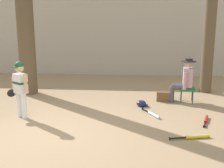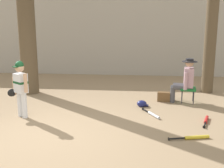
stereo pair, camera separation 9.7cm
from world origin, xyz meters
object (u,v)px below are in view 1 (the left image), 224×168
object	(u,v)px
folding_stool	(187,89)
young_ballplayer	(20,86)
handbag_beside_stool	(163,96)
bat_aluminum_silver	(152,114)
tree_behind_spectator	(210,25)
tree_near_player	(24,13)
bat_red_barrel	(206,120)
seated_spectator	(184,79)
bat_yellow_trainer	(194,137)
batting_helmet_navy	(141,104)

from	to	relation	value
folding_stool	young_ballplayer	bearing A→B (deg)	-157.99
handbag_beside_stool	bat_aluminum_silver	xyz separation A→B (m)	(-0.35, -1.28, -0.10)
tree_behind_spectator	young_ballplayer	size ratio (longest dim) A/B	3.54
folding_stool	handbag_beside_stool	world-z (taller)	folding_stool
tree_near_player	bat_aluminum_silver	bearing A→B (deg)	-26.42
young_ballplayer	bat_red_barrel	size ratio (longest dim) A/B	1.88
handbag_beside_stool	seated_spectator	bearing A→B (deg)	-2.88
folding_stool	seated_spectator	bearing A→B (deg)	172.82
folding_stool	bat_yellow_trainer	world-z (taller)	folding_stool
batting_helmet_navy	bat_red_barrel	bearing A→B (deg)	-36.08
folding_stool	bat_yellow_trainer	size ratio (longest dim) A/B	0.57
tree_behind_spectator	bat_yellow_trainer	world-z (taller)	tree_behind_spectator
folding_stool	batting_helmet_navy	world-z (taller)	folding_stool
bat_aluminum_silver	batting_helmet_navy	world-z (taller)	batting_helmet_navy
tree_near_player	handbag_beside_stool	size ratio (longest dim) A/B	16.50
tree_behind_spectator	young_ballplayer	world-z (taller)	tree_behind_spectator
tree_near_player	bat_aluminum_silver	size ratio (longest dim) A/B	8.13
seated_spectator	batting_helmet_navy	bearing A→B (deg)	-155.15
tree_behind_spectator	young_ballplayer	xyz separation A→B (m)	(-4.78, -2.85, -1.32)
folding_stool	bat_red_barrel	bearing A→B (deg)	-83.85
tree_behind_spectator	folding_stool	distance (m)	2.24
handbag_beside_stool	bat_yellow_trainer	bearing A→B (deg)	-81.93
seated_spectator	batting_helmet_navy	distance (m)	1.38
bat_aluminum_silver	tree_near_player	bearing A→B (deg)	153.58
tree_near_player	bat_yellow_trainer	size ratio (longest dim) A/B	7.12
young_ballplayer	seated_spectator	world-z (taller)	young_ballplayer
folding_stool	bat_aluminum_silver	distance (m)	1.62
tree_behind_spectator	bat_yellow_trainer	xyz separation A→B (m)	(-1.06, -3.75, -2.03)
bat_aluminum_silver	tree_behind_spectator	bearing A→B (deg)	54.30
bat_aluminum_silver	bat_yellow_trainer	world-z (taller)	same
tree_near_player	young_ballplayer	size ratio (longest dim) A/B	4.30
bat_red_barrel	batting_helmet_navy	bearing A→B (deg)	143.92
young_ballplayer	seated_spectator	xyz separation A→B (m)	(3.90, 1.63, -0.10)
young_ballplayer	bat_yellow_trainer	xyz separation A→B (m)	(3.73, -0.91, -0.71)
tree_behind_spectator	young_ballplayer	distance (m)	5.72
bat_yellow_trainer	seated_spectator	bearing A→B (deg)	86.01
tree_near_player	batting_helmet_navy	world-z (taller)	tree_near_player
bat_aluminum_silver	batting_helmet_navy	xyz separation A→B (m)	(-0.25, 0.72, 0.04)
handbag_beside_stool	bat_red_barrel	bearing A→B (deg)	-63.01
tree_near_player	folding_stool	xyz separation A→B (m)	(4.66, -0.58, -2.04)
folding_stool	tree_near_player	bearing A→B (deg)	172.88
handbag_beside_stool	bat_aluminum_silver	size ratio (longest dim) A/B	0.49
young_ballplayer	handbag_beside_stool	size ratio (longest dim) A/B	3.84
seated_spectator	bat_yellow_trainer	distance (m)	2.61
handbag_beside_stool	bat_yellow_trainer	size ratio (longest dim) A/B	0.43
tree_behind_spectator	handbag_beside_stool	world-z (taller)	tree_behind_spectator
handbag_beside_stool	bat_yellow_trainer	world-z (taller)	handbag_beside_stool
handbag_beside_stool	bat_aluminum_silver	bearing A→B (deg)	-105.47
tree_near_player	young_ballplayer	bearing A→B (deg)	-73.41
young_ballplayer	bat_yellow_trainer	distance (m)	3.90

